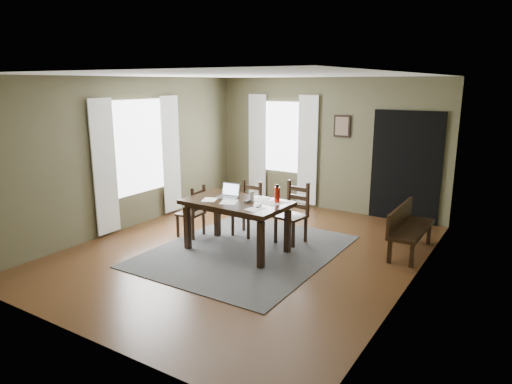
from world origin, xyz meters
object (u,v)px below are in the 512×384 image
Objects in this scene: dining_table at (237,207)px; bench at (407,225)px; chair_back_left at (248,209)px; chair_back_right at (293,214)px; chair_end at (193,212)px; water_bottle at (277,194)px; laptop at (229,194)px.

bench is (2.28, 1.34, -0.27)m from dining_table.
chair_back_left is at bearing 113.15° from dining_table.
chair_back_left is at bearing -167.52° from chair_back_right.
dining_table is 1.77× the size of chair_back_left.
chair_end is at bearing -149.19° from chair_back_right.
chair_back_left is 0.93× the size of chair_back_right.
chair_back_right is 0.74m from water_bottle.
chair_end reaches higher than dining_table.
dining_table is 1.65× the size of chair_back_right.
chair_back_left is at bearing 102.85° from bench.
water_bottle is (0.81, 0.12, 0.07)m from laptop.
chair_back_left is 2.64m from bench.
chair_back_right is at bearing 58.04° from dining_table.
dining_table is at bearing -31.64° from laptop.
chair_back_right is (1.57, 0.67, 0.05)m from chair_end.
laptop is (-0.23, 0.12, 0.16)m from dining_table.
water_bottle is (1.60, 0.09, 0.51)m from chair_end.
laptop is at bearing 83.44° from chair_end.
bench is at bearing 21.76° from laptop.
laptop reaches higher than chair_end.
bench is 4.67× the size of water_bottle.
bench is at bearing 32.47° from dining_table.
water_bottle is (-1.70, -1.10, 0.50)m from bench.
laptop reaches higher than chair_back_left.
laptop is 1.22× the size of water_bottle.
dining_table is 0.30m from laptop.
laptop is at bearing 154.52° from dining_table.
chair_back_left is 0.76m from laptop.
chair_back_left reaches higher than dining_table.
chair_back_right is 1.80m from bench.
chair_end is 1.68m from water_bottle.
water_bottle reaches higher than laptop.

